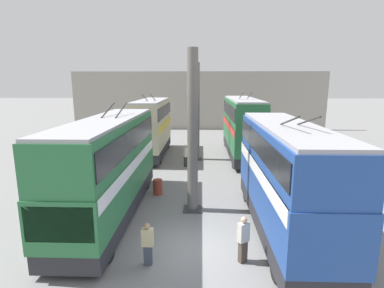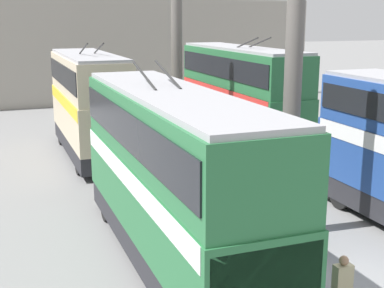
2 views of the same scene
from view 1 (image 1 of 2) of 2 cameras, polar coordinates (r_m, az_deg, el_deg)
ground_plane at (r=12.98m, az=-0.40°, el=-18.98°), size 240.00×240.00×0.00m
depot_back_wall at (r=42.99m, az=1.27°, el=8.23°), size 0.50×36.00×8.16m
support_column_near at (r=15.06m, az=0.13°, el=1.65°), size 0.97×0.97×8.26m
support_column_far at (r=25.68m, az=0.85°, el=5.78°), size 0.97×0.97×8.26m
bus_left_near at (r=13.66m, az=17.34°, el=-5.12°), size 10.01×2.54×5.51m
bus_left_far at (r=27.40m, az=9.51°, el=3.84°), size 11.25×2.54×5.86m
bus_right_mid at (r=15.33m, az=-15.47°, el=-3.27°), size 10.97×2.54×5.53m
bus_right_far at (r=27.51m, az=-7.69°, el=3.75°), size 9.14×2.54×5.71m
person_by_right_row at (r=11.61m, az=-8.45°, el=-18.15°), size 0.24×0.42×1.65m
person_by_left_row at (r=11.75m, az=9.74°, el=-17.26°), size 0.43×0.48×1.81m
person_aisle_midway at (r=23.86m, az=-1.25°, el=-2.14°), size 0.48×0.37×1.76m
oil_drum at (r=18.29m, az=-6.54°, el=-8.12°), size 0.57×0.57×0.92m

